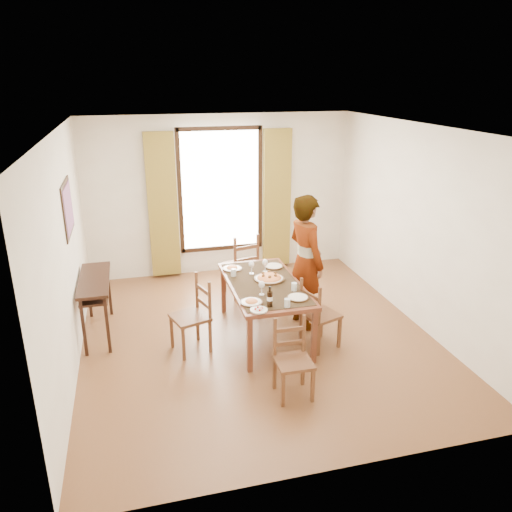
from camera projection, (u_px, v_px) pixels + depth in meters
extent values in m
plane|color=#503219|center=(257.00, 336.00, 6.66)|extent=(5.00, 5.00, 0.00)
cube|color=white|center=(220.00, 196.00, 8.48)|extent=(4.50, 0.10, 2.70)
cube|color=white|center=(336.00, 335.00, 3.93)|extent=(4.50, 0.10, 2.70)
cube|color=white|center=(66.00, 255.00, 5.68)|extent=(0.10, 5.00, 2.70)
cube|color=white|center=(418.00, 227.00, 6.73)|extent=(0.10, 5.00, 2.70)
cube|color=white|center=(257.00, 127.00, 5.73)|extent=(4.50, 5.00, 0.04)
cube|color=white|center=(220.00, 190.00, 8.42)|extent=(1.30, 0.04, 2.00)
cube|color=olive|center=(163.00, 206.00, 8.20)|extent=(0.48, 0.10, 2.40)
cube|color=olive|center=(277.00, 199.00, 8.66)|extent=(0.48, 0.10, 2.40)
cube|color=black|center=(68.00, 208.00, 6.09)|extent=(0.02, 0.86, 0.66)
cube|color=red|center=(68.00, 208.00, 6.09)|extent=(0.01, 0.76, 0.56)
cube|color=black|center=(94.00, 280.00, 6.47)|extent=(0.38, 1.20, 0.04)
cube|color=black|center=(95.00, 288.00, 6.51)|extent=(0.34, 1.10, 0.03)
cube|color=black|center=(84.00, 328.00, 6.07)|extent=(0.04, 0.04, 0.76)
cube|color=black|center=(89.00, 292.00, 7.07)|extent=(0.04, 0.04, 0.76)
cube|color=black|center=(108.00, 325.00, 6.14)|extent=(0.04, 0.04, 0.76)
cube|color=black|center=(109.00, 290.00, 7.14)|extent=(0.04, 0.04, 0.76)
cube|color=brown|center=(264.00, 285.00, 6.45)|extent=(0.91, 1.73, 0.05)
cube|color=black|center=(264.00, 283.00, 6.44)|extent=(0.84, 1.59, 0.01)
cube|color=brown|center=(250.00, 345.00, 5.75)|extent=(0.06, 0.06, 0.70)
cube|color=brown|center=(223.00, 290.00, 7.22)|extent=(0.06, 0.06, 0.70)
cube|color=brown|center=(314.00, 337.00, 5.93)|extent=(0.06, 0.06, 0.70)
cube|color=brown|center=(276.00, 285.00, 7.40)|extent=(0.06, 0.06, 0.70)
cube|color=brown|center=(190.00, 317.00, 6.18)|extent=(0.53, 0.53, 0.04)
cube|color=brown|center=(172.00, 331.00, 6.31)|extent=(0.04, 0.04, 0.45)
cube|color=brown|center=(198.00, 324.00, 6.49)|extent=(0.04, 0.04, 0.45)
cube|color=brown|center=(183.00, 344.00, 6.02)|extent=(0.04, 0.04, 0.45)
cube|color=brown|center=(210.00, 336.00, 6.20)|extent=(0.04, 0.04, 0.45)
cube|color=brown|center=(197.00, 291.00, 6.33)|extent=(0.04, 0.04, 0.50)
cube|color=brown|center=(210.00, 301.00, 6.04)|extent=(0.04, 0.04, 0.50)
cube|color=brown|center=(203.00, 303.00, 6.22)|extent=(0.13, 0.35, 0.05)
cube|color=brown|center=(203.00, 290.00, 6.16)|extent=(0.13, 0.35, 0.05)
cube|color=brown|center=(241.00, 265.00, 7.79)|extent=(0.55, 0.55, 0.04)
cube|color=brown|center=(246.00, 273.00, 8.12)|extent=(0.04, 0.04, 0.48)
cube|color=brown|center=(257.00, 281.00, 7.80)|extent=(0.04, 0.04, 0.48)
cube|color=brown|center=(225.00, 278.00, 7.94)|extent=(0.04, 0.04, 0.48)
cube|color=brown|center=(235.00, 286.00, 7.62)|extent=(0.04, 0.04, 0.48)
cube|color=brown|center=(258.00, 251.00, 7.61)|extent=(0.04, 0.04, 0.54)
cube|color=brown|center=(235.00, 255.00, 7.44)|extent=(0.04, 0.04, 0.54)
cube|color=brown|center=(247.00, 260.00, 7.56)|extent=(0.38, 0.12, 0.05)
cube|color=brown|center=(247.00, 248.00, 7.50)|extent=(0.38, 0.12, 0.05)
cube|color=brown|center=(294.00, 362.00, 5.30)|extent=(0.39, 0.39, 0.04)
cube|color=brown|center=(283.00, 389.00, 5.18)|extent=(0.04, 0.04, 0.41)
cube|color=brown|center=(275.00, 372.00, 5.48)|extent=(0.04, 0.04, 0.41)
cube|color=brown|center=(313.00, 385.00, 5.25)|extent=(0.04, 0.04, 0.41)
cube|color=brown|center=(303.00, 368.00, 5.55)|extent=(0.04, 0.04, 0.41)
cube|color=brown|center=(275.00, 337.00, 5.34)|extent=(0.03, 0.03, 0.45)
cube|color=brown|center=(304.00, 334.00, 5.41)|extent=(0.03, 0.03, 0.45)
cube|color=brown|center=(289.00, 343.00, 5.41)|extent=(0.33, 0.03, 0.05)
cube|color=brown|center=(290.00, 330.00, 5.35)|extent=(0.33, 0.03, 0.05)
cube|color=brown|center=(321.00, 315.00, 6.28)|extent=(0.52, 0.52, 0.04)
cube|color=brown|center=(339.00, 332.00, 6.31)|extent=(0.04, 0.04, 0.44)
cube|color=brown|center=(318.00, 340.00, 6.13)|extent=(0.04, 0.04, 0.44)
cube|color=brown|center=(321.00, 321.00, 6.58)|extent=(0.04, 0.04, 0.44)
cube|color=brown|center=(301.00, 328.00, 6.40)|extent=(0.04, 0.04, 0.44)
cube|color=brown|center=(319.00, 306.00, 5.97)|extent=(0.03, 0.03, 0.48)
cube|color=brown|center=(301.00, 296.00, 6.24)|extent=(0.03, 0.03, 0.48)
cube|color=brown|center=(310.00, 308.00, 6.13)|extent=(0.14, 0.34, 0.05)
cube|color=brown|center=(310.00, 295.00, 6.07)|extent=(0.14, 0.34, 0.05)
imported|color=gray|center=(306.00, 262.00, 6.69)|extent=(0.88, 0.75, 1.84)
cylinder|color=silver|center=(294.00, 287.00, 6.19)|extent=(0.07, 0.07, 0.10)
cylinder|color=silver|center=(233.00, 273.00, 6.63)|extent=(0.07, 0.07, 0.10)
cylinder|color=silver|center=(287.00, 303.00, 5.75)|extent=(0.07, 0.07, 0.10)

